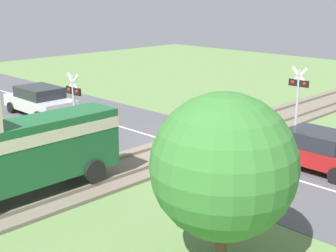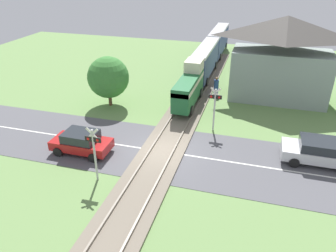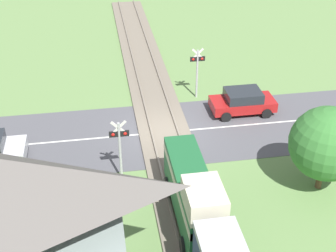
{
  "view_description": "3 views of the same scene",
  "coord_description": "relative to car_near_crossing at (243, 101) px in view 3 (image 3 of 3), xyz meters",
  "views": [
    {
      "loc": [
        -12.31,
        13.56,
        6.08
      ],
      "look_at": [
        0.0,
        1.28,
        1.2
      ],
      "focal_mm": 50.0,
      "sensor_mm": 36.0,
      "label": 1
    },
    {
      "loc": [
        5.24,
        -16.87,
        11.04
      ],
      "look_at": [
        0.0,
        1.28,
        1.2
      ],
      "focal_mm": 35.0,
      "sensor_mm": 36.0,
      "label": 2
    },
    {
      "loc": [
        3.31,
        21.37,
        13.76
      ],
      "look_at": [
        0.0,
        1.28,
        1.2
      ],
      "focal_mm": 50.0,
      "sensor_mm": 36.0,
      "label": 3
    }
  ],
  "objects": [
    {
      "name": "crossing_signal_west_approach",
      "position": [
        2.23,
        -2.32,
        1.32
      ],
      "size": [
        0.9,
        0.18,
        3.24
      ],
      "color": "#B7B7B7",
      "rests_on": "ground_plane"
    },
    {
      "name": "track_bed",
      "position": [
        4.85,
        1.44,
        -0.68
      ],
      "size": [
        2.8,
        48.0,
        0.24
      ],
      "color": "#756B5B",
      "rests_on": "ground_plane"
    },
    {
      "name": "ground_plane",
      "position": [
        4.85,
        1.44,
        -0.75
      ],
      "size": [
        60.0,
        60.0,
        0.0
      ],
      "primitive_type": "plane",
      "color": "#66894C"
    },
    {
      "name": "crossing_signal_east_approach",
      "position": [
        7.46,
        5.2,
        1.32
      ],
      "size": [
        0.9,
        0.18,
        3.24
      ],
      "color": "#B7B7B7",
      "rests_on": "ground_plane"
    },
    {
      "name": "road_surface",
      "position": [
        4.85,
        1.44,
        -0.74
      ],
      "size": [
        48.0,
        6.4,
        0.02
      ],
      "color": "#515156",
      "rests_on": "ground_plane"
    },
    {
      "name": "tree_roadside_hedge",
      "position": [
        -1.44,
        7.25,
        1.67
      ],
      "size": [
        3.33,
        3.33,
        4.09
      ],
      "color": "brown",
      "rests_on": "ground_plane"
    },
    {
      "name": "car_near_crossing",
      "position": [
        0.0,
        0.0,
        0.0
      ],
      "size": [
        3.69,
        1.89,
        1.42
      ],
      "color": "#A81919",
      "rests_on": "ground_plane"
    }
  ]
}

